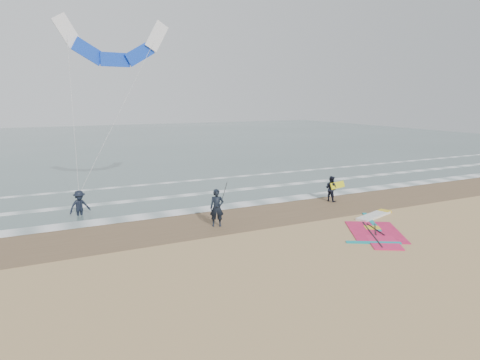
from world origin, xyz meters
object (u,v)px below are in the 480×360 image
surf_kite (114,47)px  person_standing (217,208)px  windsurf_rig (376,227)px  person_wading (79,200)px  person_walking (331,189)px

surf_kite → person_standing: bearing=-68.4°
windsurf_rig → person_wading: size_ratio=3.18×
windsurf_rig → person_wading: (-12.62, 8.68, 0.83)m
person_standing → person_walking: size_ratio=1.19×
person_standing → surf_kite: 11.63m
person_walking → person_wading: bearing=56.5°
person_walking → person_wading: (-14.08, 3.34, 0.09)m
person_walking → surf_kite: (-11.32, 6.04, 8.33)m
windsurf_rig → person_walking: person_walking is taller
person_walking → surf_kite: size_ratio=0.16×
person_wading → surf_kite: 9.10m
person_standing → person_walking: 8.44m
windsurf_rig → person_standing: bearing=151.5°
person_standing → person_wading: 7.66m
person_walking → person_wading: person_wading is taller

